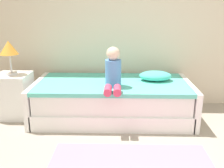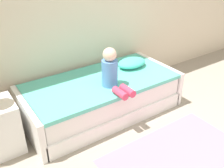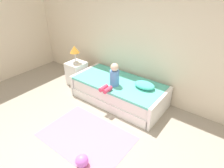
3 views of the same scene
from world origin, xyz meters
TOP-DOWN VIEW (x-y plane):
  - bed at (-0.44, 2.00)m, footprint 2.11×1.00m
  - child_figure at (-0.43, 1.77)m, footprint 0.20×0.51m
  - pillow at (0.15, 2.10)m, footprint 0.44×0.30m
  - area_rug at (-0.23, 0.70)m, footprint 1.60×1.10m

SIDE VIEW (x-z plane):
  - area_rug at x=-0.23m, z-range 0.00..0.01m
  - bed at x=-0.44m, z-range 0.00..0.50m
  - pillow at x=0.15m, z-range 0.50..0.63m
  - child_figure at x=-0.43m, z-range 0.45..0.96m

